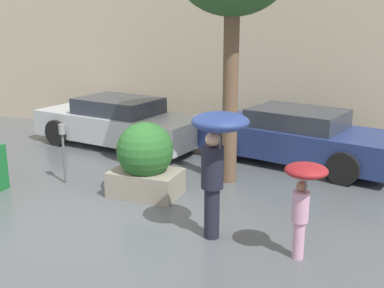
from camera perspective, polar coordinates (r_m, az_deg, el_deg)
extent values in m
plane|color=#51565B|center=(8.16, -10.49, -9.24)|extent=(40.00, 40.00, 0.00)
cube|color=#B7A88E|center=(13.41, 3.85, 13.58)|extent=(18.00, 0.30, 6.00)
cube|color=gray|center=(9.20, -5.49, -4.60)|extent=(1.30, 0.86, 0.48)
sphere|color=#286028|center=(9.01, -5.59, -0.75)|extent=(1.07, 1.07, 1.07)
cylinder|color=#1E1E2D|center=(7.41, 2.36, -8.13)|extent=(0.24, 0.24, 0.81)
cylinder|color=#1E1E2D|center=(7.16, 2.43, -2.79)|extent=(0.34, 0.34, 0.64)
sphere|color=tan|center=(7.04, 2.46, 0.55)|extent=(0.22, 0.22, 0.22)
cylinder|color=#4C4C51|center=(6.95, 3.34, -0.11)|extent=(0.02, 0.02, 0.69)
ellipsoid|color=navy|center=(6.87, 3.38, 2.66)|extent=(0.84, 0.84, 0.27)
cylinder|color=#D199B7|center=(7.02, 12.51, -11.02)|extent=(0.16, 0.16, 0.56)
cylinder|color=#D199B7|center=(6.82, 12.75, -7.23)|extent=(0.23, 0.23, 0.44)
sphere|color=#997056|center=(6.71, 12.89, -4.89)|extent=(0.15, 0.15, 0.15)
cylinder|color=#4C4C51|center=(6.63, 13.26, -5.26)|extent=(0.02, 0.02, 0.53)
ellipsoid|color=maroon|center=(6.54, 13.40, -3.08)|extent=(0.58, 0.58, 0.19)
cube|color=#B7BCC1|center=(12.76, -8.60, 2.15)|extent=(4.76, 2.52, 0.67)
cube|color=#2D333D|center=(12.65, -8.69, 4.52)|extent=(2.26, 1.82, 0.40)
cylinder|color=black|center=(13.14, -15.70, 1.31)|extent=(0.71, 0.34, 0.68)
cylinder|color=black|center=(14.34, -10.66, 2.72)|extent=(0.71, 0.34, 0.68)
cylinder|color=black|center=(11.29, -5.91, -0.39)|extent=(0.71, 0.34, 0.68)
cylinder|color=black|center=(12.67, -1.17, 1.38)|extent=(0.71, 0.34, 0.68)
cube|color=navy|center=(11.36, 12.25, 0.39)|extent=(4.83, 2.81, 0.67)
cube|color=#2D333D|center=(11.24, 12.39, 3.04)|extent=(2.35, 1.94, 0.40)
cylinder|color=black|center=(11.28, 3.87, -0.35)|extent=(0.71, 0.38, 0.68)
cylinder|color=black|center=(12.75, 7.98, 1.32)|extent=(0.71, 0.38, 0.68)
cylinder|color=black|center=(10.16, 17.49, -2.77)|extent=(0.71, 0.38, 0.68)
cylinder|color=black|center=(11.76, 20.18, -0.62)|extent=(0.71, 0.38, 0.68)
cylinder|color=brown|center=(9.58, 4.57, 5.92)|extent=(0.31, 0.31, 3.63)
cylinder|color=#595B60|center=(10.06, -14.92, -1.70)|extent=(0.05, 0.05, 1.03)
cylinder|color=gray|center=(9.91, -15.16, 1.71)|extent=(0.14, 0.14, 0.20)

